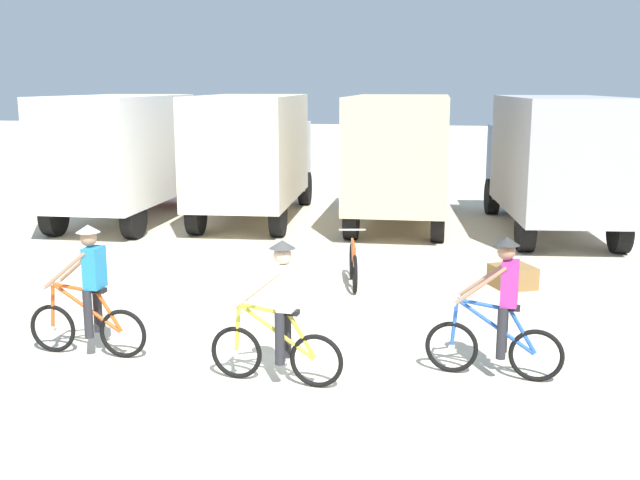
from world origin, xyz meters
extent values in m
plane|color=beige|center=(0.00, 0.00, 0.00)|extent=(120.00, 120.00, 0.00)
cube|color=white|center=(-6.56, 9.73, 2.00)|extent=(2.64, 5.31, 2.70)
cube|color=#B21E1E|center=(-6.72, 13.13, 1.50)|extent=(2.27, 1.60, 2.00)
cube|color=black|center=(-6.75, 13.83, 1.85)|extent=(2.03, 0.18, 0.80)
cylinder|color=black|center=(-7.73, 12.98, 0.50)|extent=(0.37, 1.01, 1.00)
cylinder|color=black|center=(-5.69, 13.08, 0.50)|extent=(0.37, 1.01, 1.00)
cylinder|color=black|center=(-7.50, 8.00, 0.50)|extent=(0.37, 1.01, 1.00)
cylinder|color=black|center=(-5.46, 8.09, 0.50)|extent=(0.37, 1.01, 1.00)
cube|color=beige|center=(-3.30, 10.62, 2.00)|extent=(2.87, 5.40, 2.70)
cube|color=silver|center=(-3.62, 14.00, 1.50)|extent=(2.33, 1.70, 2.00)
cube|color=black|center=(-3.68, 14.70, 1.85)|extent=(2.02, 0.27, 0.80)
cylinder|color=black|center=(-4.62, 13.81, 0.50)|extent=(0.41, 1.03, 1.00)
cylinder|color=black|center=(-2.59, 14.00, 0.50)|extent=(0.41, 1.03, 1.00)
cylinder|color=black|center=(-4.16, 8.84, 0.50)|extent=(0.41, 1.03, 1.00)
cylinder|color=black|center=(-2.13, 9.03, 0.50)|extent=(0.41, 1.03, 1.00)
cube|color=#CCB78E|center=(0.59, 10.82, 2.00)|extent=(2.66, 5.32, 2.70)
cube|color=silver|center=(0.42, 14.21, 1.50)|extent=(2.27, 1.61, 2.00)
cube|color=black|center=(0.38, 14.91, 1.85)|extent=(2.03, 0.18, 0.80)
cylinder|color=black|center=(-0.60, 14.06, 0.50)|extent=(0.37, 1.02, 1.00)
cylinder|color=black|center=(1.44, 14.16, 0.50)|extent=(0.37, 1.02, 1.00)
cylinder|color=black|center=(-0.34, 9.08, 0.50)|extent=(0.37, 1.02, 1.00)
cylinder|color=black|center=(1.70, 9.18, 0.50)|extent=(0.37, 1.02, 1.00)
cube|color=#9E9EA3|center=(4.44, 10.31, 2.00)|extent=(3.06, 5.47, 2.70)
cube|color=#4C6B9E|center=(3.99, 13.68, 1.50)|extent=(2.38, 1.78, 2.00)
cube|color=black|center=(3.90, 14.38, 1.85)|extent=(2.02, 0.34, 0.80)
cylinder|color=black|center=(2.99, 13.45, 0.50)|extent=(0.45, 1.03, 1.00)
cylinder|color=black|center=(5.02, 13.72, 0.50)|extent=(0.45, 1.03, 1.00)
cylinder|color=black|center=(3.65, 8.50, 0.50)|extent=(0.45, 1.03, 1.00)
cylinder|color=black|center=(5.67, 8.77, 0.50)|extent=(0.45, 1.03, 1.00)
torus|color=black|center=(-3.10, 0.51, 0.34)|extent=(0.68, 0.07, 0.68)
cylinder|color=silver|center=(-3.10, 0.51, 0.34)|extent=(0.08, 0.08, 0.08)
torus|color=black|center=(-2.05, 0.50, 0.34)|extent=(0.68, 0.07, 0.68)
cylinder|color=silver|center=(-2.05, 0.50, 0.34)|extent=(0.08, 0.08, 0.08)
cylinder|color=#E05119|center=(-2.55, 0.51, 0.66)|extent=(1.03, 0.06, 0.68)
cylinder|color=#E05119|center=(-2.72, 0.51, 0.94)|extent=(0.66, 0.06, 0.13)
cylinder|color=#E05119|center=(-2.22, 0.50, 0.62)|extent=(0.39, 0.05, 0.59)
cylinder|color=#E05119|center=(-3.08, 0.51, 0.66)|extent=(0.10, 0.05, 0.64)
cylinder|color=silver|center=(-3.05, 0.51, 0.98)|extent=(0.04, 0.52, 0.04)
cube|color=black|center=(-2.40, 0.50, 0.93)|extent=(0.24, 0.12, 0.06)
cube|color=teal|center=(-2.42, 0.50, 1.24)|extent=(0.20, 0.32, 0.56)
sphere|color=#A87A5B|center=(-2.48, 0.50, 1.64)|extent=(0.22, 0.22, 0.22)
cone|color=silver|center=(-2.48, 0.50, 1.77)|extent=(0.32, 0.32, 0.10)
cylinder|color=#26262B|center=(-2.48, 0.37, 0.63)|extent=(0.12, 0.12, 0.66)
cylinder|color=#26262B|center=(-2.47, 0.63, 0.63)|extent=(0.12, 0.12, 0.66)
cylinder|color=#A87A5B|center=(-2.76, 0.33, 1.23)|extent=(0.63, 0.09, 0.53)
cylinder|color=#A87A5B|center=(-2.75, 0.69, 1.23)|extent=(0.63, 0.10, 0.53)
torus|color=black|center=(-0.32, 0.11, 0.34)|extent=(0.68, 0.11, 0.68)
cylinder|color=silver|center=(-0.32, 0.11, 0.34)|extent=(0.09, 0.09, 0.08)
torus|color=black|center=(0.73, 0.02, 0.34)|extent=(0.68, 0.11, 0.68)
cylinder|color=silver|center=(0.73, 0.02, 0.34)|extent=(0.09, 0.09, 0.08)
cylinder|color=gold|center=(0.23, 0.06, 0.66)|extent=(1.03, 0.13, 0.68)
cylinder|color=gold|center=(0.06, 0.08, 0.94)|extent=(0.66, 0.10, 0.13)
cylinder|color=gold|center=(0.55, 0.04, 0.62)|extent=(0.39, 0.08, 0.59)
cylinder|color=gold|center=(-0.30, 0.10, 0.66)|extent=(0.10, 0.06, 0.64)
cylinder|color=silver|center=(-0.27, 0.10, 0.98)|extent=(0.08, 0.52, 0.04)
cube|color=black|center=(0.38, 0.05, 0.93)|extent=(0.25, 0.14, 0.06)
cube|color=silver|center=(0.36, 0.05, 1.24)|extent=(0.22, 0.33, 0.56)
sphere|color=beige|center=(0.30, 0.06, 1.64)|extent=(0.22, 0.22, 0.22)
cone|color=#333333|center=(0.30, 0.06, 1.77)|extent=(0.32, 0.32, 0.10)
cylinder|color=#26262B|center=(0.29, -0.07, 0.63)|extent=(0.12, 0.12, 0.66)
cylinder|color=#26262B|center=(0.31, 0.19, 0.63)|extent=(0.12, 0.12, 0.66)
cylinder|color=beige|center=(0.01, -0.10, 1.23)|extent=(0.63, 0.06, 0.53)
cylinder|color=beige|center=(0.04, 0.26, 1.23)|extent=(0.63, 0.14, 0.53)
torus|color=black|center=(2.32, 0.86, 0.34)|extent=(0.68, 0.13, 0.68)
cylinder|color=silver|center=(2.32, 0.86, 0.34)|extent=(0.09, 0.09, 0.08)
torus|color=black|center=(3.37, 0.76, 0.34)|extent=(0.68, 0.13, 0.68)
cylinder|color=silver|center=(3.37, 0.76, 0.34)|extent=(0.09, 0.09, 0.08)
cylinder|color=blue|center=(2.87, 0.81, 0.66)|extent=(1.03, 0.15, 0.68)
cylinder|color=blue|center=(2.70, 0.82, 0.94)|extent=(0.66, 0.11, 0.13)
cylinder|color=blue|center=(3.19, 0.77, 0.62)|extent=(0.39, 0.09, 0.59)
cylinder|color=blue|center=(2.35, 0.86, 0.66)|extent=(0.10, 0.06, 0.64)
cylinder|color=silver|center=(2.37, 0.85, 0.98)|extent=(0.09, 0.52, 0.04)
cube|color=black|center=(3.02, 0.79, 0.93)|extent=(0.25, 0.14, 0.06)
cube|color=#AD2D8C|center=(3.00, 0.79, 1.24)|extent=(0.23, 0.34, 0.56)
sphere|color=#A87A5B|center=(2.94, 0.80, 1.64)|extent=(0.22, 0.22, 0.22)
cone|color=#333333|center=(2.94, 0.80, 1.77)|extent=(0.32, 0.32, 0.10)
cylinder|color=#26262B|center=(2.93, 0.67, 0.63)|extent=(0.12, 0.12, 0.66)
cylinder|color=#26262B|center=(2.96, 0.93, 0.63)|extent=(0.12, 0.12, 0.66)
cylinder|color=#A87A5B|center=(2.65, 0.65, 1.23)|extent=(0.63, 0.07, 0.53)
cylinder|color=#A87A5B|center=(2.68, 1.00, 1.23)|extent=(0.63, 0.15, 0.53)
torus|color=black|center=(0.28, 5.40, 0.34)|extent=(0.21, 0.68, 0.68)
torus|color=black|center=(0.50, 4.37, 0.34)|extent=(0.21, 0.68, 0.68)
cube|color=#E05119|center=(0.39, 4.88, 0.62)|extent=(0.23, 0.88, 0.36)
cylinder|color=silver|center=(0.29, 5.35, 0.95)|extent=(0.50, 0.14, 0.04)
cube|color=olive|center=(3.27, 5.32, 0.20)|extent=(0.93, 0.93, 0.40)
camera|label=1|loc=(2.55, -8.59, 3.66)|focal=42.84mm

